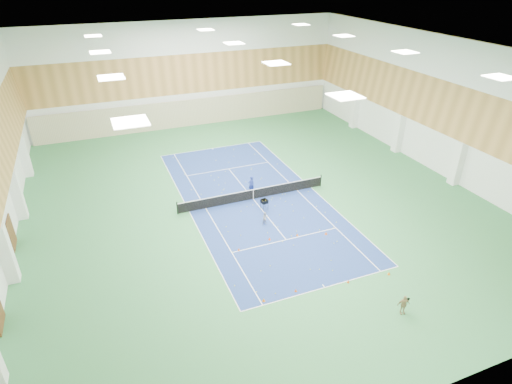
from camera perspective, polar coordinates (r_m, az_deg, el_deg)
ground at (r=35.80m, az=-0.37°, el=-0.97°), size 40.00×40.00×0.00m
room_shell at (r=33.27m, az=-0.40°, el=8.07°), size 36.00×40.00×12.00m
wood_cladding at (r=32.63m, az=-0.41°, el=11.37°), size 36.00×40.00×8.00m
ceiling_light_grid at (r=31.70m, az=-0.44°, el=18.16°), size 21.40×25.40×0.06m
court_surface at (r=35.80m, az=-0.37°, el=-0.96°), size 10.97×23.77×0.01m
tennis_balls_scatter at (r=35.78m, az=-0.37°, el=-0.90°), size 10.57×22.77×0.07m
tennis_net at (r=35.54m, az=-0.37°, el=-0.19°), size 12.80×0.10×1.10m
back_curtain at (r=52.58m, az=-8.46°, el=10.44°), size 35.40×0.16×3.20m
door_left_b at (r=33.99m, az=-29.83°, el=-4.76°), size 0.08×1.80×2.20m
coach at (r=36.51m, az=-0.64°, el=1.03°), size 0.64×0.49×1.55m
child_court at (r=32.28m, az=1.25°, el=-3.52°), size 0.57×0.50×0.99m
child_apron at (r=26.09m, az=19.08°, el=-14.01°), size 0.79×0.47×1.26m
ball_cart at (r=34.14m, az=1.11°, el=-1.68°), size 0.59×0.59×0.90m
cone_svc_a at (r=29.69m, az=-2.30°, el=-7.65°), size 0.18×0.18×0.20m
cone_svc_b at (r=30.72m, az=1.81°, el=-6.24°), size 0.20×0.20×0.22m
cone_svc_c at (r=31.28m, az=5.52°, el=-5.68°), size 0.19×0.19×0.20m
cone_svc_d at (r=31.69m, az=9.33°, el=-5.43°), size 0.22×0.22×0.24m
cone_base_a at (r=25.80m, az=1.04°, el=-14.18°), size 0.20×0.20×0.22m
cone_base_b at (r=26.53m, az=5.34°, el=-12.91°), size 0.18×0.18×0.20m
cone_base_c at (r=27.65m, az=12.20°, el=-11.56°), size 0.17×0.17×0.19m
cone_base_d at (r=28.90m, az=17.31°, el=-10.31°), size 0.19×0.19×0.21m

